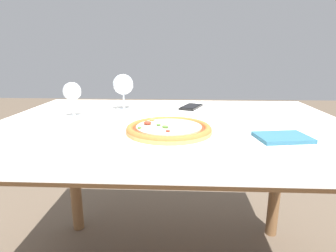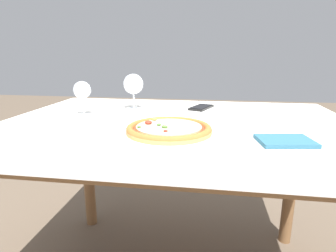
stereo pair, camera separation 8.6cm
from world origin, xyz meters
TOP-DOWN VIEW (x-y plane):
  - dining_table at (0.00, 0.00)m, footprint 1.30×0.99m
  - pizza_plate at (-0.00, -0.17)m, footprint 0.30×0.30m
  - fork at (-0.37, -0.27)m, footprint 0.03×0.17m
  - wine_glass_far_left at (-0.22, 0.23)m, footprint 0.09×0.09m
  - wine_glass_far_right at (-0.39, 0.07)m, footprint 0.07×0.07m
  - cell_phone at (0.08, 0.29)m, footprint 0.12×0.16m
  - napkin_folded at (0.34, -0.19)m, footprint 0.17×0.13m

SIDE VIEW (x-z plane):
  - dining_table at x=0.00m, z-range 0.28..1.00m
  - fork at x=-0.37m, z-range 0.72..0.73m
  - cell_phone at x=0.08m, z-range 0.72..0.73m
  - napkin_folded at x=0.34m, z-range 0.72..0.74m
  - pizza_plate at x=0.00m, z-range 0.72..0.76m
  - wine_glass_far_right at x=-0.39m, z-range 0.75..0.89m
  - wine_glass_far_left at x=-0.22m, z-range 0.76..0.91m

